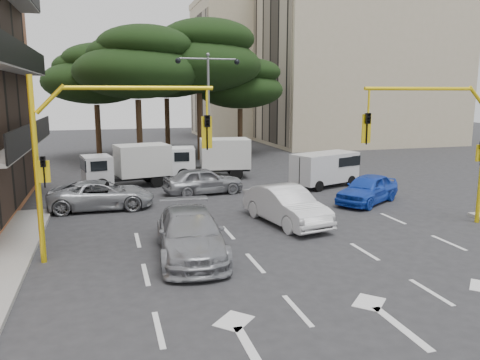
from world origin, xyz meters
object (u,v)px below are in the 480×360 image
object	(u,v)px
van_white	(325,169)
box_truck_b	(211,159)
signal_mast_right	(449,132)
car_silver_wagon	(190,234)
car_white_hatch	(286,205)
street_lamp_center	(208,93)
car_silver_cross_a	(102,195)
car_silver_cross_b	(203,181)
box_truck_a	(127,166)
car_blue_compact	(368,189)
signal_mast_left	(95,142)

from	to	relation	value
van_white	box_truck_b	bearing A→B (deg)	-148.11
signal_mast_right	car_silver_wagon	distance (m)	11.15
car_white_hatch	van_white	world-z (taller)	van_white
street_lamp_center	car_silver_cross_a	size ratio (longest dim) A/B	1.59
car_white_hatch	car_silver_cross_b	bearing A→B (deg)	96.65
box_truck_a	car_silver_cross_a	bearing A→B (deg)	152.87
signal_mast_right	van_white	xyz separation A→B (m)	(-0.97, 8.94, -2.87)
car_silver_cross_a	car_blue_compact	bearing A→B (deg)	-99.47
car_silver_cross_a	box_truck_b	world-z (taller)	box_truck_b
car_blue_compact	car_silver_cross_b	xyz separation A→B (m)	(-7.46, 4.38, 0.01)
signal_mast_right	car_white_hatch	size ratio (longest dim) A/B	1.26
signal_mast_right	street_lamp_center	distance (m)	15.65
signal_mast_left	box_truck_a	size ratio (longest dim) A/B	1.21
car_silver_wagon	van_white	size ratio (longest dim) A/B	1.31
signal_mast_left	car_white_hatch	world-z (taller)	signal_mast_left
car_white_hatch	car_silver_cross_a	size ratio (longest dim) A/B	0.98
car_white_hatch	car_blue_compact	bearing A→B (deg)	13.00
box_truck_b	signal_mast_right	bearing A→B (deg)	-145.66
car_white_hatch	box_truck_a	bearing A→B (deg)	110.21
signal_mast_right	car_silver_cross_b	xyz separation A→B (m)	(-8.26, 8.85, -3.15)
car_silver_cross_a	car_silver_cross_b	size ratio (longest dim) A/B	1.13
car_silver_wagon	car_silver_cross_b	xyz separation A→B (m)	(2.42, 9.55, -0.03)
box_truck_b	signal_mast_left	bearing A→B (deg)	160.87
box_truck_a	box_truck_b	bearing A→B (deg)	-85.28
street_lamp_center	car_white_hatch	distance (m)	12.79
car_silver_cross_a	car_silver_cross_b	xyz separation A→B (m)	(5.31, 1.93, 0.06)
box_truck_a	signal_mast_left	bearing A→B (deg)	161.82
car_silver_wagon	car_silver_cross_b	world-z (taller)	car_silver_wagon
car_silver_wagon	car_white_hatch	bearing A→B (deg)	35.97
car_silver_wagon	van_white	bearing A→B (deg)	49.19
signal_mast_right	signal_mast_left	distance (m)	13.61
street_lamp_center	car_silver_cross_a	xyz separation A→B (m)	(-6.77, -7.08, -4.75)
car_white_hatch	van_white	xyz separation A→B (m)	(5.14, 6.83, 0.23)
street_lamp_center	box_truck_a	bearing A→B (deg)	-159.37
signal_mast_right	car_blue_compact	bearing A→B (deg)	100.19
street_lamp_center	car_white_hatch	size ratio (longest dim) A/B	1.63
car_silver_wagon	car_blue_compact	bearing A→B (deg)	32.03
street_lamp_center	car_silver_wagon	distance (m)	15.90
car_silver_wagon	box_truck_a	bearing A→B (deg)	100.86
car_silver_wagon	car_silver_cross_b	distance (m)	9.85
car_blue_compact	car_silver_wagon	world-z (taller)	car_silver_wagon
signal_mast_right	van_white	size ratio (longest dim) A/B	1.48
van_white	box_truck_b	distance (m)	7.43
car_silver_cross_b	box_truck_a	distance (m)	5.01
street_lamp_center	car_white_hatch	world-z (taller)	street_lamp_center
van_white	car_silver_wagon	bearing A→B (deg)	-65.32
box_truck_a	box_truck_b	world-z (taller)	box_truck_b
car_blue_compact	van_white	world-z (taller)	van_white
car_silver_cross_b	box_truck_b	world-z (taller)	box_truck_b
car_silver_cross_a	van_white	distance (m)	12.77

